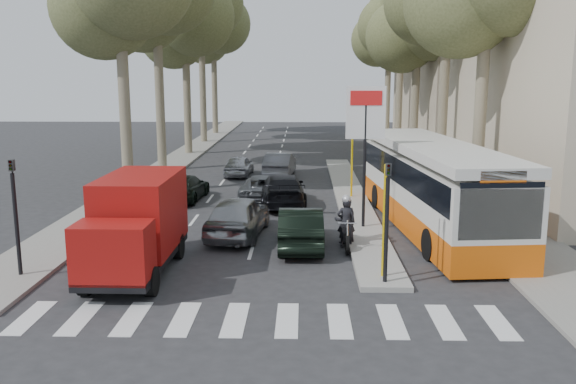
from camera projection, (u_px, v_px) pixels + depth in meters
name	position (u px, v px, depth m)	size (l,w,h in m)	color
ground	(275.00, 269.00, 19.12)	(120.00, 120.00, 0.00)	#28282B
sidewalk_right	(411.00, 159.00, 43.44)	(3.20, 70.00, 0.12)	gray
median_left	(188.00, 153.00, 46.79)	(2.40, 64.00, 0.12)	gray
traffic_island	(351.00, 198.00, 29.83)	(1.50, 26.00, 0.16)	gray
building_far	(479.00, 50.00, 50.60)	(11.00, 20.00, 16.00)	#B7A88E
billboard	(365.00, 136.00, 23.25)	(1.50, 12.10, 5.60)	yellow
traffic_light_island	(387.00, 203.00, 17.10)	(0.16, 0.41, 3.60)	black
traffic_light_left	(14.00, 197.00, 17.85)	(0.16, 0.41, 3.60)	black
tree_l_c	(187.00, 19.00, 44.99)	(7.40, 7.20, 13.71)	#6B604C
tree_l_d	(202.00, 7.00, 52.52)	(7.40, 7.20, 15.66)	#6B604C
tree_l_e	(215.00, 26.00, 60.57)	(7.40, 7.20, 14.49)	#6B604C
tree_r_c	(420.00, 21.00, 42.69)	(7.40, 7.20, 13.32)	#6B604C
tree_r_d	(403.00, 12.00, 50.28)	(7.40, 7.20, 14.88)	#6B604C
tree_r_e	(391.00, 28.00, 58.26)	(7.40, 7.20, 14.10)	#6B604C
silver_hatchback	(238.00, 216.00, 22.92)	(1.86, 4.63, 1.58)	gray
dark_hatchback	(301.00, 227.00, 21.50)	(1.52, 4.37, 1.44)	black
queue_car_a	(263.00, 187.00, 29.91)	(1.97, 4.27, 1.19)	#54575C
queue_car_b	(282.00, 190.00, 28.40)	(2.05, 5.04, 1.46)	black
queue_car_c	(239.00, 166.00, 36.61)	(1.48, 3.68, 1.25)	#A8ABB0
queue_car_d	(280.00, 165.00, 36.36)	(1.53, 4.39, 1.45)	#55565D
queue_car_e	(184.00, 188.00, 29.51)	(1.76, 4.34, 1.26)	black
red_truck	(137.00, 223.00, 18.58)	(2.17, 5.57, 2.96)	black
city_bus	(432.00, 183.00, 23.94)	(4.06, 13.22, 3.43)	#DC580C
motorcycle	(346.00, 223.00, 21.53)	(0.81, 2.24, 1.91)	black
pedestrian_near	(521.00, 204.00, 23.92)	(1.06, 0.52, 1.81)	#383048
pedestrian_far	(453.00, 183.00, 28.67)	(1.15, 0.51, 1.78)	#695D4E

